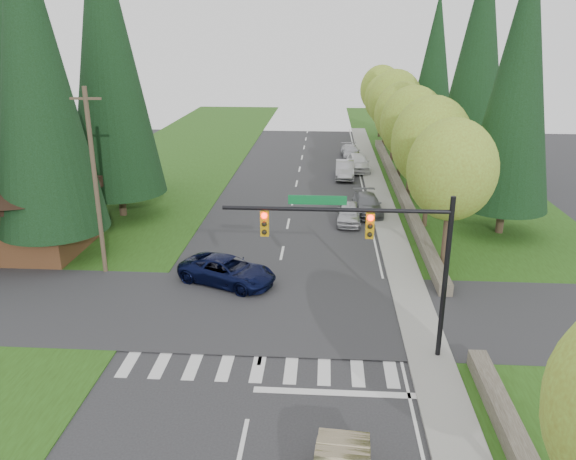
# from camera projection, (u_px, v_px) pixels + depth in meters

# --- Properties ---
(ground) EXTENTS (120.00, 120.00, 0.00)m
(ground) POSITION_uv_depth(u_px,v_px,m) (247.00, 421.00, 19.07)
(ground) COLOR #28282B
(ground) RESTS_ON ground
(grass_east) EXTENTS (14.00, 110.00, 0.06)m
(grass_east) POSITION_uv_depth(u_px,v_px,m) (483.00, 232.00, 37.06)
(grass_east) COLOR #254713
(grass_east) RESTS_ON ground
(grass_west) EXTENTS (14.00, 110.00, 0.06)m
(grass_west) POSITION_uv_depth(u_px,v_px,m) (100.00, 224.00, 38.71)
(grass_west) COLOR #254713
(grass_west) RESTS_ON ground
(cross_street) EXTENTS (120.00, 8.00, 0.10)m
(cross_street) POSITION_uv_depth(u_px,v_px,m) (270.00, 311.00, 26.60)
(cross_street) COLOR #28282B
(cross_street) RESTS_ON ground
(sidewalk_east) EXTENTS (1.80, 80.00, 0.13)m
(sidewalk_east) POSITION_uv_depth(u_px,v_px,m) (387.00, 220.00, 39.32)
(sidewalk_east) COLOR gray
(sidewalk_east) RESTS_ON ground
(curb_east) EXTENTS (0.20, 80.00, 0.13)m
(curb_east) POSITION_uv_depth(u_px,v_px,m) (375.00, 220.00, 39.37)
(curb_east) COLOR gray
(curb_east) RESTS_ON ground
(stone_wall_north) EXTENTS (0.70, 40.00, 0.70)m
(stone_wall_north) POSITION_uv_depth(u_px,v_px,m) (398.00, 187.00, 46.65)
(stone_wall_north) COLOR #4C4438
(stone_wall_north) RESTS_ON ground
(traffic_signal) EXTENTS (8.70, 0.37, 6.80)m
(traffic_signal) POSITION_uv_depth(u_px,v_px,m) (374.00, 241.00, 21.37)
(traffic_signal) COLOR black
(traffic_signal) RESTS_ON ground
(brown_building) EXTENTS (8.40, 8.40, 5.40)m
(brown_building) POSITION_uv_depth(u_px,v_px,m) (28.00, 200.00, 33.10)
(brown_building) COLOR #4C2D19
(brown_building) RESTS_ON ground
(utility_pole) EXTENTS (1.60, 0.24, 10.00)m
(utility_pole) POSITION_uv_depth(u_px,v_px,m) (95.00, 182.00, 29.26)
(utility_pole) COLOR #473828
(utility_pole) RESTS_ON ground
(decid_tree_0) EXTENTS (4.80, 4.80, 8.37)m
(decid_tree_0) POSITION_uv_depth(u_px,v_px,m) (452.00, 170.00, 29.81)
(decid_tree_0) COLOR #38281C
(decid_tree_0) RESTS_ON ground
(decid_tree_1) EXTENTS (5.20, 5.20, 8.80)m
(decid_tree_1) POSITION_uv_depth(u_px,v_px,m) (431.00, 142.00, 36.32)
(decid_tree_1) COLOR #38281C
(decid_tree_1) RESTS_ON ground
(decid_tree_2) EXTENTS (5.00, 5.00, 8.82)m
(decid_tree_2) POSITION_uv_depth(u_px,v_px,m) (413.00, 124.00, 42.88)
(decid_tree_2) COLOR #38281C
(decid_tree_2) RESTS_ON ground
(decid_tree_3) EXTENTS (5.00, 5.00, 8.55)m
(decid_tree_3) POSITION_uv_depth(u_px,v_px,m) (402.00, 115.00, 49.55)
(decid_tree_3) COLOR #38281C
(decid_tree_3) RESTS_ON ground
(decid_tree_4) EXTENTS (5.40, 5.40, 9.18)m
(decid_tree_4) POSITION_uv_depth(u_px,v_px,m) (395.00, 101.00, 56.00)
(decid_tree_4) COLOR #38281C
(decid_tree_4) RESTS_ON ground
(decid_tree_5) EXTENTS (4.80, 4.80, 8.30)m
(decid_tree_5) POSITION_uv_depth(u_px,v_px,m) (386.00, 99.00, 62.78)
(decid_tree_5) COLOR #38281C
(decid_tree_5) RESTS_ON ground
(decid_tree_6) EXTENTS (5.20, 5.20, 8.86)m
(decid_tree_6) POSITION_uv_depth(u_px,v_px,m) (381.00, 90.00, 69.25)
(decid_tree_6) COLOR #38281C
(decid_tree_6) RESTS_ON ground
(conifer_w_a) EXTENTS (6.12, 6.12, 19.80)m
(conifer_w_a) POSITION_uv_depth(u_px,v_px,m) (33.00, 67.00, 29.49)
(conifer_w_a) COLOR #38281C
(conifer_w_a) RESTS_ON ground
(conifer_w_b) EXTENTS (5.44, 5.44, 17.80)m
(conifer_w_b) POSITION_uv_depth(u_px,v_px,m) (20.00, 80.00, 33.78)
(conifer_w_b) COLOR #38281C
(conifer_w_b) RESTS_ON ground
(conifer_w_c) EXTENTS (6.46, 6.46, 20.80)m
(conifer_w_c) POSITION_uv_depth(u_px,v_px,m) (107.00, 52.00, 36.79)
(conifer_w_c) COLOR #38281C
(conifer_w_c) RESTS_ON ground
(conifer_w_e) EXTENTS (5.78, 5.78, 18.80)m
(conifer_w_e) POSITION_uv_depth(u_px,v_px,m) (112.00, 63.00, 42.90)
(conifer_w_e) COLOR #38281C
(conifer_w_e) RESTS_ON ground
(conifer_e_a) EXTENTS (5.44, 5.44, 17.80)m
(conifer_e_a) POSITION_uv_depth(u_px,v_px,m) (519.00, 80.00, 33.76)
(conifer_e_a) COLOR #38281C
(conifer_e_a) RESTS_ON ground
(conifer_e_b) EXTENTS (6.12, 6.12, 19.80)m
(conifer_e_b) POSITION_uv_depth(u_px,v_px,m) (479.00, 54.00, 46.54)
(conifer_e_b) COLOR #38281C
(conifer_e_b) RESTS_ON ground
(conifer_e_c) EXTENTS (5.10, 5.10, 16.80)m
(conifer_e_c) POSITION_uv_depth(u_px,v_px,m) (435.00, 64.00, 60.28)
(conifer_e_c) COLOR #38281C
(conifer_e_c) RESTS_ON ground
(suv_navy) EXTENTS (5.71, 4.25, 1.44)m
(suv_navy) POSITION_uv_depth(u_px,v_px,m) (228.00, 271.00, 29.33)
(suv_navy) COLOR black
(suv_navy) RESTS_ON ground
(parked_car_a) EXTENTS (1.88, 4.18, 1.40)m
(parked_car_a) POSITION_uv_depth(u_px,v_px,m) (349.00, 213.00, 38.82)
(parked_car_a) COLOR #B9BABF
(parked_car_a) RESTS_ON ground
(parked_car_b) EXTENTS (2.23, 4.84, 1.37)m
(parked_car_b) POSITION_uv_depth(u_px,v_px,m) (367.00, 204.00, 40.87)
(parked_car_b) COLOR slate
(parked_car_b) RESTS_ON ground
(parked_car_c) EXTENTS (1.74, 4.73, 1.55)m
(parked_car_c) POSITION_uv_depth(u_px,v_px,m) (345.00, 169.00, 50.90)
(parked_car_c) COLOR #9D9DA2
(parked_car_c) RESTS_ON ground
(parked_car_d) EXTENTS (2.25, 4.95, 1.65)m
(parked_car_d) POSITION_uv_depth(u_px,v_px,m) (358.00, 162.00, 53.42)
(parked_car_d) COLOR white
(parked_car_d) RESTS_ON ground
(parked_car_e) EXTENTS (2.18, 4.71, 1.33)m
(parked_car_e) POSITION_uv_depth(u_px,v_px,m) (351.00, 152.00, 59.08)
(parked_car_e) COLOR #B6B7BB
(parked_car_e) RESTS_ON ground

